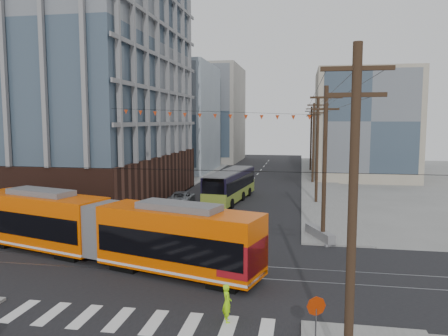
% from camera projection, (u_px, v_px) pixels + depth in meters
% --- Properties ---
extents(ground, '(160.00, 160.00, 0.00)m').
position_uv_depth(ground, '(159.00, 294.00, 21.76)').
color(ground, slate).
extents(office_building, '(30.00, 25.00, 28.60)m').
position_uv_depth(office_building, '(28.00, 67.00, 46.54)').
color(office_building, '#381E16').
rests_on(office_building, ground).
extents(bg_bldg_nw_near, '(18.00, 16.00, 18.00)m').
position_uv_depth(bg_bldg_nw_near, '(160.00, 118.00, 74.64)').
color(bg_bldg_nw_near, '#8C99A5').
rests_on(bg_bldg_nw_near, ground).
extents(bg_bldg_ne_near, '(14.00, 14.00, 16.00)m').
position_uv_depth(bg_bldg_ne_near, '(364.00, 125.00, 65.11)').
color(bg_bldg_ne_near, gray).
rests_on(bg_bldg_ne_near, ground).
extents(bg_bldg_nw_far, '(16.00, 18.00, 20.00)m').
position_uv_depth(bg_bldg_nw_far, '(203.00, 114.00, 93.59)').
color(bg_bldg_nw_far, gray).
rests_on(bg_bldg_nw_far, ground).
extents(bg_bldg_ne_far, '(16.00, 16.00, 14.00)m').
position_uv_depth(bg_bldg_ne_far, '(360.00, 129.00, 84.45)').
color(bg_bldg_ne_far, '#8C99A5').
rests_on(bg_bldg_ne_far, ground).
extents(utility_pole_near, '(0.30, 0.30, 11.00)m').
position_uv_depth(utility_pole_near, '(352.00, 219.00, 13.82)').
color(utility_pole_near, black).
rests_on(utility_pole_near, ground).
extents(utility_pole_far, '(0.30, 0.30, 11.00)m').
position_uv_depth(utility_pole_far, '(311.00, 139.00, 74.51)').
color(utility_pole_far, black).
rests_on(utility_pole_far, ground).
extents(streetcar, '(20.29, 8.53, 3.92)m').
position_uv_depth(streetcar, '(104.00, 230.00, 26.71)').
color(streetcar, '#DA4B00').
rests_on(streetcar, ground).
extents(city_bus, '(3.95, 12.05, 3.35)m').
position_uv_depth(city_bus, '(230.00, 185.00, 46.85)').
color(city_bus, black).
rests_on(city_bus, ground).
extents(parked_car_silver, '(3.35, 5.31, 1.65)m').
position_uv_depth(parked_car_silver, '(140.00, 221.00, 33.88)').
color(parked_car_silver, '#8E929A').
rests_on(parked_car_silver, ground).
extents(parked_car_white, '(2.50, 5.22, 1.47)m').
position_uv_depth(parked_car_white, '(164.00, 209.00, 39.13)').
color(parked_car_white, silver).
rests_on(parked_car_white, ground).
extents(parked_car_grey, '(2.86, 5.33, 1.42)m').
position_uv_depth(parked_car_grey, '(181.00, 198.00, 44.93)').
color(parked_car_grey, slate).
rests_on(parked_car_grey, ground).
extents(pedestrian, '(0.61, 0.72, 1.67)m').
position_uv_depth(pedestrian, '(227.00, 303.00, 18.68)').
color(pedestrian, '#AAFF0F').
rests_on(pedestrian, ground).
extents(stop_sign, '(0.92, 0.92, 2.33)m').
position_uv_depth(stop_sign, '(316.00, 333.00, 15.37)').
color(stop_sign, '#A12502').
rests_on(stop_sign, ground).
extents(jersey_barrier, '(2.32, 3.93, 0.78)m').
position_uv_depth(jersey_barrier, '(320.00, 234.00, 31.70)').
color(jersey_barrier, slate).
rests_on(jersey_barrier, ground).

